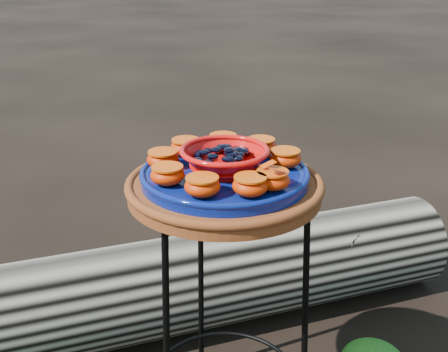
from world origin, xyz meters
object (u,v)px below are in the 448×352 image
object	(u,v)px
terracotta_saucer	(225,189)
red_bowl	(225,160)
cobalt_plate	(225,176)
driftwood_log	(206,279)
plant_stand	(224,319)

from	to	relation	value
terracotta_saucer	red_bowl	xyz separation A→B (m)	(0.00, 0.00, 0.07)
cobalt_plate	driftwood_log	xyz separation A→B (m)	(0.10, 0.47, -0.58)
plant_stand	red_bowl	size ratio (longest dim) A/B	3.60
terracotta_saucer	cobalt_plate	size ratio (longest dim) A/B	1.17
cobalt_plate	driftwood_log	distance (m)	0.75
plant_stand	driftwood_log	size ratio (longest dim) A/B	0.39
driftwood_log	red_bowl	bearing A→B (deg)	-101.82
plant_stand	driftwood_log	bearing A→B (deg)	78.18
terracotta_saucer	driftwood_log	world-z (taller)	terracotta_saucer
terracotta_saucer	red_bowl	size ratio (longest dim) A/B	2.33
terracotta_saucer	red_bowl	distance (m)	0.07
terracotta_saucer	cobalt_plate	distance (m)	0.03
plant_stand	cobalt_plate	bearing A→B (deg)	0.00
terracotta_saucer	plant_stand	bearing A→B (deg)	0.00
terracotta_saucer	driftwood_log	bearing A→B (deg)	78.18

